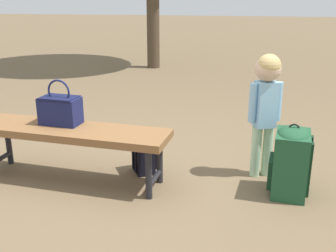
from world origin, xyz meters
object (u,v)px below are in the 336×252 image
at_px(park_bench, 70,134).
at_px(backpack_large, 291,160).
at_px(handbag, 60,109).
at_px(backpack_small, 144,153).
at_px(child_standing, 266,96).

height_order(park_bench, backpack_large, backpack_large).
distance_m(park_bench, handbag, 0.23).
distance_m(park_bench, backpack_small, 0.63).
bearing_deg(backpack_large, backpack_small, 168.77).
relative_size(handbag, child_standing, 0.36).
bearing_deg(handbag, backpack_small, 11.98).
height_order(handbag, backpack_small, handbag).
distance_m(child_standing, backpack_small, 1.11).
height_order(handbag, child_standing, child_standing).
relative_size(park_bench, backpack_small, 4.81).
relative_size(park_bench, backpack_large, 2.89).
bearing_deg(park_bench, child_standing, 11.16).
height_order(park_bench, backpack_small, park_bench).
xyz_separation_m(backpack_large, backpack_small, (-1.17, 0.23, -0.11)).
bearing_deg(backpack_small, child_standing, 4.43).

